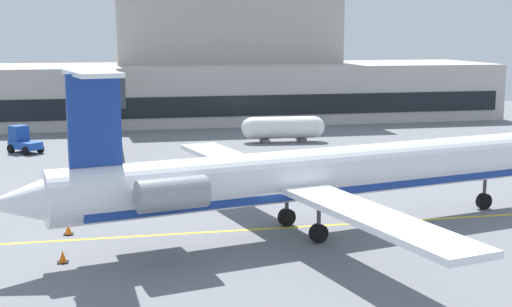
% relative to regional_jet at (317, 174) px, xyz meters
% --- Properties ---
extents(ground, '(120.00, 120.00, 0.11)m').
position_rel_regional_jet_xyz_m(ground, '(-2.75, -0.79, -2.98)').
color(ground, slate).
extents(terminal_building, '(58.49, 15.97, 19.22)m').
position_rel_regional_jet_xyz_m(terminal_building, '(4.32, 47.81, 3.90)').
color(terminal_building, '#B7B2A8').
rests_on(terminal_building, ground).
extents(jet_bridge_west, '(2.40, 17.32, 6.70)m').
position_rel_regional_jet_xyz_m(jet_bridge_west, '(-9.77, 29.84, 2.37)').
color(jet_bridge_west, silver).
rests_on(jet_bridge_west, ground).
extents(regional_jet, '(31.81, 25.54, 8.25)m').
position_rel_regional_jet_xyz_m(regional_jet, '(0.00, 0.00, 0.00)').
color(regional_jet, white).
rests_on(regional_jet, ground).
extents(pushback_tractor, '(3.05, 3.10, 2.21)m').
position_rel_regional_jet_xyz_m(pushback_tractor, '(-16.85, 27.60, -1.96)').
color(pushback_tractor, '#1E4CB2').
rests_on(pushback_tractor, ground).
extents(fuel_tank, '(7.58, 2.41, 2.31)m').
position_rel_regional_jet_xyz_m(fuel_tank, '(5.50, 28.68, -1.63)').
color(fuel_tank, white).
rests_on(fuel_tank, ground).
extents(safety_cone_alpha, '(0.47, 0.47, 0.55)m').
position_rel_regional_jet_xyz_m(safety_cone_alpha, '(-12.08, 2.03, -2.68)').
color(safety_cone_alpha, orange).
rests_on(safety_cone_alpha, ground).
extents(safety_cone_bravo, '(0.47, 0.47, 0.55)m').
position_rel_regional_jet_xyz_m(safety_cone_bravo, '(-12.11, -2.37, -2.68)').
color(safety_cone_bravo, orange).
rests_on(safety_cone_bravo, ground).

